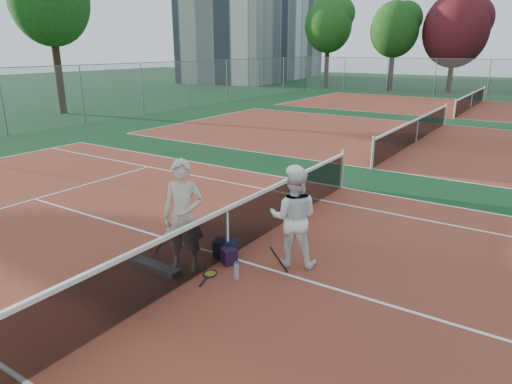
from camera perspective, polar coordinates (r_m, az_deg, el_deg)
ground at (r=8.90m, az=-3.58°, el=-8.10°), size 130.00×130.00×0.00m
court_main at (r=8.90m, az=-3.58°, el=-8.09°), size 23.77×10.97×0.01m
court_far_a at (r=20.83m, az=19.34°, el=5.96°), size 23.77×10.97×0.01m
court_far_b at (r=33.96m, az=25.22°, el=9.46°), size 23.77×10.97×0.01m
net_main at (r=8.69m, az=-3.65°, el=-5.07°), size 0.10×10.98×1.02m
net_far_a at (r=20.74m, az=19.48°, el=7.33°), size 0.10×10.98×1.02m
net_far_b at (r=33.90m, az=25.33°, el=10.30°), size 0.10×10.98×1.02m
fence_back at (r=40.74m, az=27.08°, el=12.44°), size 32.00×0.06×3.00m
fence_left at (r=24.76m, az=-24.83°, el=10.57°), size 0.06×54.50×3.00m
apartment_block at (r=60.26m, az=0.20°, el=21.08°), size 12.96×23.18×15.00m
player_a at (r=8.14m, az=-9.05°, el=-2.99°), size 0.88×0.75×2.04m
player_b at (r=8.29m, az=4.73°, el=-3.22°), size 1.09×0.98×1.83m
racket_red at (r=9.01m, az=-11.12°, el=-6.26°), size 0.41×0.36×0.52m
racket_black_held at (r=8.15m, az=2.27°, el=-8.55°), size 0.43×0.43×0.53m
racket_spare at (r=8.28m, az=-5.75°, el=-10.13°), size 0.43×0.65×0.03m
sports_bag_navy at (r=8.85m, az=-3.91°, el=-7.06°), size 0.49×0.41×0.33m
sports_bag_purple at (r=8.62m, az=-3.53°, el=-7.91°), size 0.43×0.39×0.29m
net_cover_canvas at (r=8.57m, az=-12.42°, el=-9.16°), size 1.05×0.26×0.11m
water_bottle at (r=8.02m, az=-2.46°, el=-9.91°), size 0.09×0.09×0.30m
tree_back_0 at (r=47.67m, az=9.04°, el=19.90°), size 4.57×4.57×8.58m
tree_back_1 at (r=44.97m, az=16.94°, el=18.83°), size 4.26×4.26×7.85m
tree_back_maroon at (r=45.64m, az=23.70°, el=18.04°), size 5.59×5.59×8.53m
tree_left_1 at (r=30.65m, az=-24.42°, el=20.97°), size 4.49×4.49×9.04m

